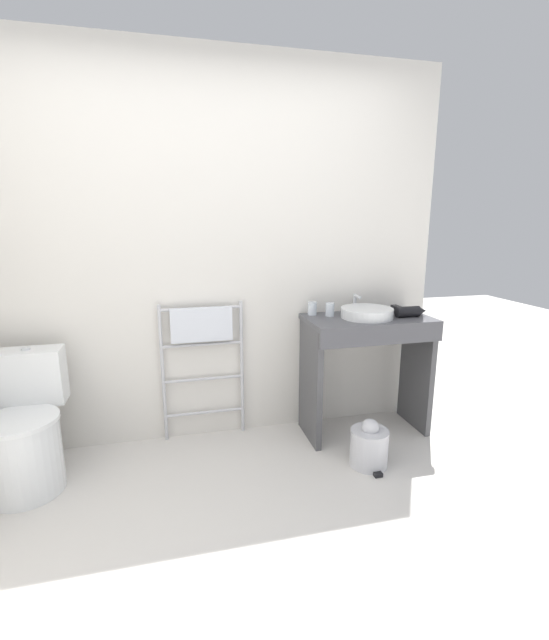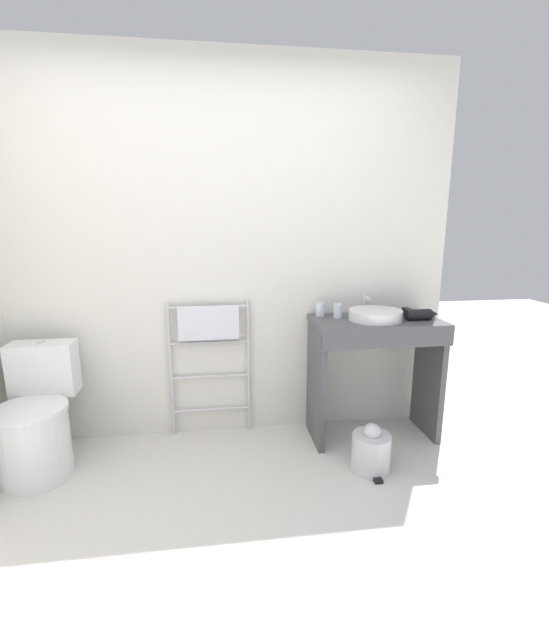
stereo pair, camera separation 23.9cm
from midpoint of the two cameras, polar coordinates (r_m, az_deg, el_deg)
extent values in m
plane|color=silver|center=(2.08, 0.08, -33.07)|extent=(12.00, 12.00, 0.00)
cube|color=silver|center=(2.97, -4.16, 8.76)|extent=(3.13, 0.12, 2.55)
cylinder|color=white|center=(2.93, -27.36, -14.58)|extent=(0.40, 0.40, 0.42)
cylinder|color=white|center=(2.83, -27.83, -10.56)|extent=(0.42, 0.42, 0.02)
cube|color=white|center=(3.02, -26.47, -5.82)|extent=(0.39, 0.18, 0.33)
cylinder|color=silver|center=(2.97, -26.81, -2.65)|extent=(0.05, 0.05, 0.01)
cylinder|color=silver|center=(3.04, -11.46, -6.69)|extent=(0.02, 0.02, 0.97)
cylinder|color=silver|center=(3.05, -1.20, -6.33)|extent=(0.02, 0.02, 0.97)
cylinder|color=silver|center=(3.15, -6.18, -11.83)|extent=(0.54, 0.02, 0.02)
cylinder|color=silver|center=(3.06, -6.29, -7.56)|extent=(0.54, 0.02, 0.02)
cylinder|color=silver|center=(2.98, -6.41, -3.03)|extent=(0.54, 0.02, 0.02)
cylinder|color=silver|center=(2.92, -6.54, 1.71)|extent=(0.54, 0.02, 0.02)
cube|color=silver|center=(2.91, -6.47, -0.44)|extent=(0.41, 0.04, 0.23)
cube|color=#4C4C51|center=(2.98, 15.72, -0.26)|extent=(0.86, 0.47, 0.03)
cube|color=#4C4C51|center=(2.81, 17.43, -2.64)|extent=(0.86, 0.02, 0.10)
cube|color=#4C4C4F|center=(2.97, 7.87, -8.54)|extent=(0.04, 0.40, 0.82)
cube|color=#4C4C4F|center=(3.29, 21.87, -7.26)|extent=(0.04, 0.40, 0.82)
cylinder|color=white|center=(2.95, 15.57, 0.63)|extent=(0.35, 0.35, 0.07)
cylinder|color=silver|center=(2.95, 15.61, 1.19)|extent=(0.29, 0.29, 0.01)
cylinder|color=silver|center=(3.13, 14.11, 2.02)|extent=(0.02, 0.02, 0.13)
cylinder|color=silver|center=(3.08, 14.48, 2.83)|extent=(0.02, 0.09, 0.02)
cylinder|color=silver|center=(3.00, 8.39, 1.39)|extent=(0.06, 0.06, 0.09)
cylinder|color=silver|center=(2.97, 10.72, 1.20)|extent=(0.06, 0.06, 0.09)
cylinder|color=black|center=(3.04, 20.82, 0.65)|extent=(0.17, 0.07, 0.07)
cone|color=black|center=(3.09, 22.64, 0.71)|extent=(0.06, 0.06, 0.06)
cube|color=black|center=(3.09, 19.47, 0.97)|extent=(0.04, 0.10, 0.05)
cylinder|color=silver|center=(2.82, 15.24, -16.74)|extent=(0.24, 0.24, 0.24)
sphere|color=silver|center=(2.75, 15.41, -14.23)|extent=(0.11, 0.11, 0.11)
cube|color=black|center=(2.77, 16.24, -19.95)|extent=(0.05, 0.04, 0.02)
camera|label=1|loc=(0.12, -87.22, 0.65)|focal=24.00mm
camera|label=2|loc=(0.12, 92.78, -0.65)|focal=24.00mm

